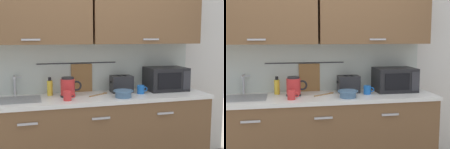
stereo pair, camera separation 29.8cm
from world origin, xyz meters
TOP-DOWN VIEW (x-y plane):
  - counter_unit at (-0.01, 0.30)m, footprint 2.53×0.64m
  - back_wall_assembly at (-0.00, 0.53)m, footprint 3.70×0.41m
  - sink_faucet at (-0.81, 0.53)m, footprint 0.09×0.17m
  - microwave at (0.89, 0.41)m, footprint 0.46×0.35m
  - electric_kettle at (-0.27, 0.34)m, footprint 0.23×0.16m
  - dish_soap_bottle at (-0.45, 0.46)m, footprint 0.06×0.06m
  - mug_near_sink at (-0.30, 0.15)m, footprint 0.12×0.08m
  - mixing_bowl at (0.28, 0.15)m, footprint 0.21×0.21m
  - toaster at (0.35, 0.42)m, footprint 0.26×0.17m
  - mug_by_kettle at (0.53, 0.28)m, footprint 0.12×0.08m
  - wooden_spoon at (0.08, 0.35)m, footprint 0.25×0.17m

SIDE VIEW (x-z plane):
  - counter_unit at x=-0.01m, z-range 0.01..0.91m
  - wooden_spoon at x=0.08m, z-range 0.90..0.91m
  - mixing_bowl at x=0.28m, z-range 0.91..0.98m
  - mug_near_sink at x=-0.30m, z-range 0.90..1.00m
  - mug_by_kettle at x=0.53m, z-range 0.90..1.00m
  - dish_soap_bottle at x=-0.45m, z-range 0.89..1.08m
  - toaster at x=0.35m, z-range 0.90..1.09m
  - electric_kettle at x=-0.27m, z-range 0.90..1.11m
  - microwave at x=0.89m, z-range 0.90..1.17m
  - sink_faucet at x=-0.81m, z-range 0.93..1.15m
  - back_wall_assembly at x=0.00m, z-range 0.27..2.77m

